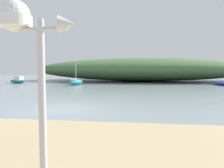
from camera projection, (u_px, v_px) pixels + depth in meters
ground_plane at (66, 108)px, 12.13m from camera, size 120.00×120.00×0.00m
distant_hill at (142, 70)px, 39.14m from camera, size 38.73×15.11×4.05m
mast_structure at (23, 32)px, 3.49m from camera, size 1.29×0.56×3.14m
motorboat_west_reach at (18, 81)px, 32.86m from camera, size 3.10×1.85×1.05m
sailboat_east_reach at (76, 82)px, 29.07m from camera, size 1.84×2.86×2.85m
sailboat_inner_mooring at (224, 83)px, 28.47m from camera, size 2.90×4.62×4.11m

